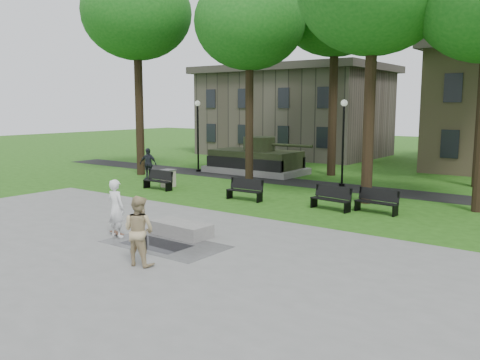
# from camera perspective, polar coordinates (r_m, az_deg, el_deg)

# --- Properties ---
(ground) EXTENTS (120.00, 120.00, 0.00)m
(ground) POSITION_cam_1_polar(r_m,az_deg,el_deg) (18.72, -6.53, -5.35)
(ground) COLOR #204A11
(ground) RESTS_ON ground
(plaza) EXTENTS (22.00, 16.00, 0.02)m
(plaza) POSITION_cam_1_polar(r_m,az_deg,el_deg) (15.59, -19.32, -8.57)
(plaza) COLOR gray
(plaza) RESTS_ON ground
(footpath) EXTENTS (44.00, 2.60, 0.01)m
(footpath) POSITION_cam_1_polar(r_m,az_deg,el_deg) (28.50, 10.18, -0.67)
(footpath) COLOR black
(footpath) RESTS_ON ground
(building_left) EXTENTS (15.00, 10.00, 7.20)m
(building_left) POSITION_cam_1_polar(r_m,az_deg,el_deg) (46.16, 6.09, 7.32)
(building_left) COLOR #4C443D
(building_left) RESTS_ON ground
(tree_0) EXTENTS (6.80, 6.80, 12.97)m
(tree_0) POSITION_cam_1_polar(r_m,az_deg,el_deg) (33.54, -11.53, 17.85)
(tree_0) COLOR black
(tree_0) RESTS_ON ground
(tree_1) EXTENTS (6.20, 6.20, 11.63)m
(tree_1) POSITION_cam_1_polar(r_m,az_deg,el_deg) (29.53, 1.08, 17.21)
(tree_1) COLOR black
(tree_1) RESTS_ON ground
(tree_4) EXTENTS (7.20, 7.20, 13.50)m
(tree_4) POSITION_cam_1_polar(r_m,az_deg,el_deg) (33.16, 10.67, 18.61)
(tree_4) COLOR black
(tree_4) RESTS_ON ground
(lamp_left) EXTENTS (0.36, 0.36, 4.73)m
(lamp_left) POSITION_cam_1_polar(r_m,az_deg,el_deg) (34.06, -4.76, 5.61)
(lamp_left) COLOR black
(lamp_left) RESTS_ON ground
(lamp_mid) EXTENTS (0.36, 0.36, 4.73)m
(lamp_mid) POSITION_cam_1_polar(r_m,az_deg,el_deg) (28.25, 11.51, 4.91)
(lamp_mid) COLOR black
(lamp_mid) RESTS_ON ground
(tank_monument) EXTENTS (7.45, 3.40, 2.40)m
(tank_monument) POSITION_cam_1_polar(r_m,az_deg,el_deg) (33.36, 1.80, 2.25)
(tank_monument) COLOR gray
(tank_monument) RESTS_ON ground
(puddle) EXTENTS (2.20, 1.20, 0.00)m
(puddle) POSITION_cam_1_polar(r_m,az_deg,el_deg) (16.57, -9.38, -7.15)
(puddle) COLOR black
(puddle) RESTS_ON plaza
(concrete_block) EXTENTS (2.25, 1.11, 0.45)m
(concrete_block) POSITION_cam_1_polar(r_m,az_deg,el_deg) (17.53, -6.66, -5.47)
(concrete_block) COLOR gray
(concrete_block) RESTS_ON plaza
(skateboard) EXTENTS (0.81, 0.40, 0.07)m
(skateboard) POSITION_cam_1_polar(r_m,az_deg,el_deg) (18.05, -13.67, -5.88)
(skateboard) COLOR brown
(skateboard) RESTS_ON plaza
(skateboarder) EXTENTS (0.73, 0.48, 1.97)m
(skateboarder) POSITION_cam_1_polar(r_m,az_deg,el_deg) (17.56, -13.74, -3.11)
(skateboarder) COLOR white
(skateboarder) RESTS_ON plaza
(friend_watching) EXTENTS (1.05, 0.88, 1.96)m
(friend_watching) POSITION_cam_1_polar(r_m,az_deg,el_deg) (14.38, -11.29, -5.59)
(friend_watching) COLOR tan
(friend_watching) RESTS_ON plaza
(pedestrian_walker) EXTENTS (1.21, 0.75, 1.92)m
(pedestrian_walker) POSITION_cam_1_polar(r_m,az_deg,el_deg) (30.73, -10.29, 1.78)
(pedestrian_walker) COLOR #20222A
(pedestrian_walker) RESTS_ON ground
(park_bench_0) EXTENTS (1.81, 0.56, 1.00)m
(park_bench_0) POSITION_cam_1_polar(r_m,az_deg,el_deg) (27.26, -9.11, 0.05)
(park_bench_0) COLOR black
(park_bench_0) RESTS_ON ground
(park_bench_1) EXTENTS (1.82, 0.59, 1.00)m
(park_bench_1) POSITION_cam_1_polar(r_m,az_deg,el_deg) (23.85, 0.62, -1.03)
(park_bench_1) COLOR black
(park_bench_1) RESTS_ON ground
(park_bench_2) EXTENTS (1.84, 0.77, 1.00)m
(park_bench_2) POSITION_cam_1_polar(r_m,az_deg,el_deg) (22.01, 10.22, -1.96)
(park_bench_2) COLOR black
(park_bench_2) RESTS_ON ground
(park_bench_3) EXTENTS (1.84, 0.70, 1.00)m
(park_bench_3) POSITION_cam_1_polar(r_m,az_deg,el_deg) (21.76, 15.13, -2.24)
(park_bench_3) COLOR black
(park_bench_3) RESTS_ON ground
(trash_bin) EXTENTS (0.69, 0.69, 0.96)m
(trash_bin) POSITION_cam_1_polar(r_m,az_deg,el_deg) (28.00, -8.07, 0.22)
(trash_bin) COLOR #B8AE98
(trash_bin) RESTS_ON ground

